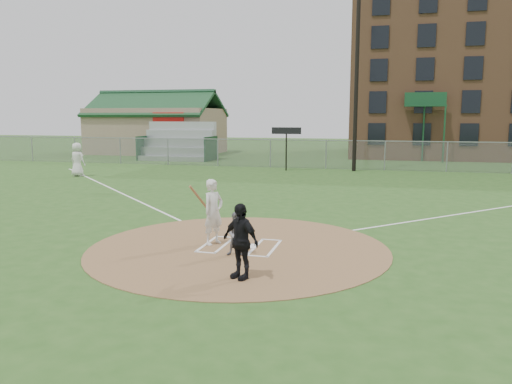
% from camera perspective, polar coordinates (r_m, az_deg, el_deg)
% --- Properties ---
extents(ground, '(140.00, 140.00, 0.00)m').
position_cam_1_polar(ground, '(14.13, -2.01, -6.41)').
color(ground, '#2A521C').
rests_on(ground, ground).
extents(dirt_circle, '(8.40, 8.40, 0.02)m').
position_cam_1_polar(dirt_circle, '(14.12, -2.01, -6.37)').
color(dirt_circle, olive).
rests_on(dirt_circle, ground).
extents(home_plate, '(0.56, 0.56, 0.03)m').
position_cam_1_polar(home_plate, '(14.16, -0.94, -6.22)').
color(home_plate, white).
rests_on(home_plate, dirt_circle).
extents(foul_line_first, '(17.04, 17.04, 0.01)m').
position_cam_1_polar(foul_line_first, '(22.98, 27.04, -1.47)').
color(foul_line_first, white).
rests_on(foul_line_first, ground).
extents(foul_line_third, '(17.04, 17.04, 0.01)m').
position_cam_1_polar(foul_line_third, '(25.81, -15.74, 0.17)').
color(foul_line_third, white).
rests_on(foul_line_third, ground).
extents(catcher, '(0.65, 0.55, 1.17)m').
position_cam_1_polar(catcher, '(13.18, -2.17, -4.81)').
color(catcher, slate).
rests_on(catcher, dirt_circle).
extents(umpire, '(1.10, 0.84, 1.73)m').
position_cam_1_polar(umpire, '(11.30, -1.80, -5.62)').
color(umpire, black).
rests_on(umpire, dirt_circle).
extents(ondeck_player, '(1.11, 0.82, 2.06)m').
position_cam_1_polar(ondeck_player, '(32.54, -19.74, 3.51)').
color(ondeck_player, silver).
rests_on(ondeck_player, ground).
extents(batters_boxes, '(2.08, 1.88, 0.01)m').
position_cam_1_polar(batters_boxes, '(14.26, -1.84, -6.16)').
color(batters_boxes, white).
rests_on(batters_boxes, dirt_circle).
extents(batter_at_plate, '(0.85, 1.08, 1.88)m').
position_cam_1_polar(batter_at_plate, '(14.32, -4.90, -2.26)').
color(batter_at_plate, silver).
rests_on(batter_at_plate, dirt_circle).
extents(outfield_fence, '(56.08, 0.08, 2.03)m').
position_cam_1_polar(outfield_fence, '(35.40, 8.01, 4.28)').
color(outfield_fence, slate).
rests_on(outfield_fence, ground).
extents(bleachers, '(6.08, 3.20, 3.20)m').
position_cam_1_polar(bleachers, '(42.80, -8.99, 5.78)').
color(bleachers, '#B7BABF').
rests_on(bleachers, ground).
extents(clubhouse, '(12.20, 8.71, 6.23)m').
position_cam_1_polar(clubhouse, '(51.01, -11.19, 7.07)').
color(clubhouse, '#9D846A').
rests_on(clubhouse, ground).
extents(light_pole, '(1.20, 0.30, 12.22)m').
position_cam_1_polar(light_pole, '(34.27, 11.44, 13.42)').
color(light_pole, black).
rests_on(light_pole, ground).
extents(scoreboard_sign, '(2.00, 0.10, 2.93)m').
position_cam_1_polar(scoreboard_sign, '(33.91, 3.49, 6.48)').
color(scoreboard_sign, black).
rests_on(scoreboard_sign, ground).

